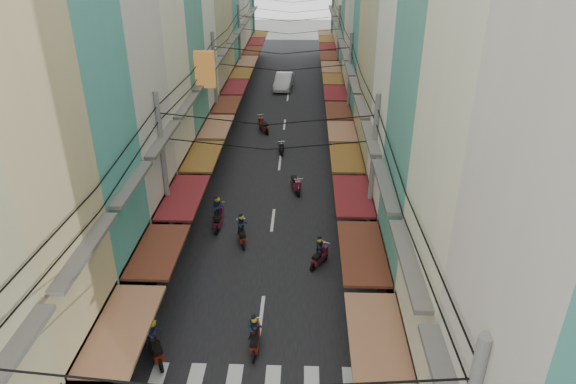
% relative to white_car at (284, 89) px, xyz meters
% --- Properties ---
extents(ground, '(160.00, 160.00, 0.00)m').
position_rel_white_car_xyz_m(ground, '(0.51, -33.05, 0.00)').
color(ground, slate).
rests_on(ground, ground).
extents(road, '(10.00, 80.00, 0.02)m').
position_rel_white_car_xyz_m(road, '(0.51, -13.05, 0.01)').
color(road, black).
rests_on(road, ground).
extents(sidewalk_left, '(3.00, 80.00, 0.06)m').
position_rel_white_car_xyz_m(sidewalk_left, '(-5.99, -13.05, 0.03)').
color(sidewalk_left, gray).
rests_on(sidewalk_left, ground).
extents(sidewalk_right, '(3.00, 80.00, 0.06)m').
position_rel_white_car_xyz_m(sidewalk_right, '(7.01, -13.05, 0.03)').
color(sidewalk_right, gray).
rests_on(sidewalk_right, ground).
extents(building_row_left, '(7.80, 67.67, 23.70)m').
position_rel_white_car_xyz_m(building_row_left, '(-7.41, -16.49, 9.78)').
color(building_row_left, silver).
rests_on(building_row_left, ground).
extents(building_row_right, '(7.80, 68.98, 22.59)m').
position_rel_white_car_xyz_m(building_row_right, '(8.43, -16.60, 9.41)').
color(building_row_right, teal).
rests_on(building_row_right, ground).
extents(utility_poles, '(10.20, 66.13, 8.20)m').
position_rel_white_car_xyz_m(utility_poles, '(0.51, -18.03, 6.59)').
color(utility_poles, slate).
rests_on(utility_poles, ground).
extents(white_car, '(5.70, 2.61, 1.96)m').
position_rel_white_car_xyz_m(white_car, '(0.00, 0.00, 0.00)').
color(white_car, silver).
rests_on(white_car, ground).
extents(bicycle, '(1.65, 1.13, 1.06)m').
position_rel_white_car_xyz_m(bicycle, '(7.54, -35.99, 0.00)').
color(bicycle, black).
rests_on(bicycle, ground).
extents(moving_scooters, '(6.76, 26.70, 1.95)m').
position_rel_white_car_xyz_m(moving_scooters, '(-0.71, -28.64, 0.54)').
color(moving_scooters, black).
rests_on(moving_scooters, ground).
extents(parked_scooters, '(12.86, 12.16, 1.00)m').
position_rel_white_car_xyz_m(parked_scooters, '(4.44, -36.63, 0.47)').
color(parked_scooters, black).
rests_on(parked_scooters, ground).
extents(pedestrians, '(11.66, 19.22, 2.21)m').
position_rel_white_car_xyz_m(pedestrians, '(-3.31, -33.57, 1.05)').
color(pedestrians, black).
rests_on(pedestrians, ground).
extents(market_umbrella, '(2.10, 2.10, 2.21)m').
position_rel_white_car_xyz_m(market_umbrella, '(6.06, -35.89, 1.95)').
color(market_umbrella, '#B2B2B7').
rests_on(market_umbrella, ground).
extents(traffic_sign, '(0.10, 0.59, 2.68)m').
position_rel_white_car_xyz_m(traffic_sign, '(5.51, -33.50, 1.93)').
color(traffic_sign, slate).
rests_on(traffic_sign, ground).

